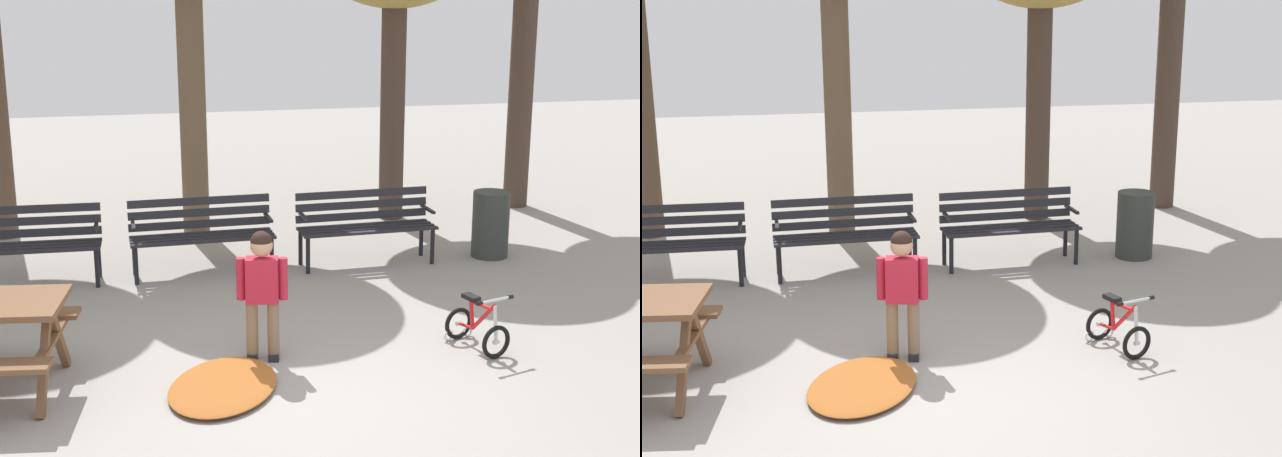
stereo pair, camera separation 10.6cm
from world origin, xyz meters
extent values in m
plane|color=gray|center=(0.00, 0.00, 0.00)|extent=(36.00, 36.00, 0.00)
cube|color=brown|center=(-1.84, 0.44, 0.36)|extent=(0.15, 0.57, 0.76)
cube|color=brown|center=(-1.75, 0.93, 0.36)|extent=(0.15, 0.57, 0.76)
cube|color=brown|center=(-1.80, 0.68, 0.42)|extent=(0.26, 1.10, 0.04)
cube|color=#232328|center=(-2.18, 3.65, 0.44)|extent=(1.60, 0.16, 0.03)
cube|color=#232328|center=(-2.19, 3.53, 0.44)|extent=(1.60, 0.16, 0.03)
cube|color=#232328|center=(-2.19, 3.41, 0.44)|extent=(1.60, 0.16, 0.03)
cube|color=#232328|center=(-2.20, 3.29, 0.44)|extent=(1.60, 0.16, 0.03)
cube|color=#232328|center=(-2.18, 3.69, 0.54)|extent=(1.60, 0.13, 0.09)
cube|color=#232328|center=(-2.18, 3.69, 0.67)|extent=(1.60, 0.13, 0.09)
cube|color=#232328|center=(-2.18, 3.69, 0.81)|extent=(1.60, 0.13, 0.09)
cylinder|color=black|center=(-1.45, 3.27, 0.22)|extent=(0.05, 0.05, 0.44)
cylinder|color=black|center=(-1.43, 3.63, 0.22)|extent=(0.05, 0.05, 0.44)
cube|color=black|center=(-1.44, 3.45, 0.62)|extent=(0.06, 0.40, 0.03)
cube|color=#232328|center=(-0.29, 3.60, 0.44)|extent=(1.60, 0.08, 0.03)
cube|color=#232328|center=(-0.29, 3.48, 0.44)|extent=(1.60, 0.08, 0.03)
cube|color=#232328|center=(-0.29, 3.36, 0.44)|extent=(1.60, 0.08, 0.03)
cube|color=#232328|center=(-0.29, 3.24, 0.44)|extent=(1.60, 0.08, 0.03)
cube|color=#232328|center=(-0.29, 3.64, 0.54)|extent=(1.60, 0.05, 0.09)
cube|color=#232328|center=(-0.29, 3.64, 0.67)|extent=(1.60, 0.05, 0.09)
cube|color=#232328|center=(-0.29, 3.64, 0.81)|extent=(1.60, 0.05, 0.09)
cylinder|color=black|center=(0.46, 3.27, 0.22)|extent=(0.05, 0.05, 0.44)
cylinder|color=black|center=(0.46, 3.63, 0.22)|extent=(0.05, 0.05, 0.44)
cube|color=black|center=(0.46, 3.45, 0.62)|extent=(0.04, 0.40, 0.03)
cylinder|color=black|center=(-1.04, 3.26, 0.22)|extent=(0.05, 0.05, 0.44)
cylinder|color=black|center=(-1.04, 3.62, 0.22)|extent=(0.05, 0.05, 0.44)
cube|color=black|center=(-1.04, 3.44, 0.62)|extent=(0.04, 0.40, 0.03)
cube|color=#232328|center=(1.61, 3.55, 0.44)|extent=(1.60, 0.10, 0.03)
cube|color=#232328|center=(1.61, 3.43, 0.44)|extent=(1.60, 0.10, 0.03)
cube|color=#232328|center=(1.61, 3.31, 0.44)|extent=(1.60, 0.10, 0.03)
cube|color=#232328|center=(1.61, 3.19, 0.44)|extent=(1.60, 0.10, 0.03)
cube|color=#232328|center=(1.61, 3.59, 0.54)|extent=(1.60, 0.07, 0.09)
cube|color=#232328|center=(1.61, 3.59, 0.67)|extent=(1.60, 0.07, 0.09)
cube|color=#232328|center=(1.61, 3.59, 0.81)|extent=(1.60, 0.07, 0.09)
cylinder|color=black|center=(2.36, 3.22, 0.22)|extent=(0.05, 0.05, 0.44)
cylinder|color=black|center=(2.36, 3.58, 0.22)|extent=(0.05, 0.05, 0.44)
cube|color=black|center=(2.36, 3.40, 0.62)|extent=(0.05, 0.40, 0.03)
cylinder|color=black|center=(0.86, 3.19, 0.22)|extent=(0.05, 0.05, 0.44)
cylinder|color=black|center=(0.86, 3.55, 0.22)|extent=(0.05, 0.05, 0.44)
cube|color=black|center=(0.86, 3.37, 0.62)|extent=(0.05, 0.40, 0.03)
cylinder|color=#7F664C|center=(0.02, 0.88, 0.26)|extent=(0.10, 0.10, 0.53)
cube|color=black|center=(0.02, 0.88, 0.03)|extent=(0.12, 0.18, 0.06)
cylinder|color=#7F664C|center=(-0.16, 0.93, 0.26)|extent=(0.10, 0.10, 0.53)
cube|color=black|center=(-0.16, 0.93, 0.03)|extent=(0.12, 0.18, 0.06)
cube|color=#B71E33|center=(-0.07, 0.91, 0.72)|extent=(0.30, 0.22, 0.39)
sphere|color=tan|center=(-0.07, 0.91, 1.03)|extent=(0.19, 0.19, 0.19)
sphere|color=black|center=(-0.07, 0.91, 1.05)|extent=(0.18, 0.18, 0.18)
cylinder|color=#B71E33|center=(0.11, 0.86, 0.73)|extent=(0.08, 0.08, 0.37)
cylinder|color=#B71E33|center=(-0.24, 0.95, 0.73)|extent=(0.08, 0.08, 0.37)
torus|color=black|center=(1.89, 0.44, 0.15)|extent=(0.30, 0.12, 0.30)
cylinder|color=silver|center=(1.89, 0.44, 0.15)|extent=(0.06, 0.05, 0.04)
torus|color=black|center=(1.75, 0.94, 0.15)|extent=(0.30, 0.12, 0.30)
cylinder|color=silver|center=(1.75, 0.94, 0.15)|extent=(0.06, 0.05, 0.04)
torus|color=white|center=(1.86, 0.97, 0.05)|extent=(0.11, 0.05, 0.11)
torus|color=white|center=(1.65, 0.91, 0.05)|extent=(0.11, 0.05, 0.11)
cylinder|color=red|center=(1.84, 0.62, 0.32)|extent=(0.12, 0.30, 0.32)
cylinder|color=red|center=(1.80, 0.77, 0.30)|extent=(0.06, 0.08, 0.27)
cylinder|color=red|center=(1.78, 0.85, 0.16)|extent=(0.08, 0.20, 0.05)
cylinder|color=silver|center=(1.89, 0.46, 0.31)|extent=(0.05, 0.08, 0.32)
cylinder|color=red|center=(1.84, 0.63, 0.42)|extent=(0.12, 0.32, 0.05)
cube|color=black|center=(1.79, 0.79, 0.45)|extent=(0.13, 0.19, 0.04)
cylinder|color=silver|center=(1.88, 0.48, 0.52)|extent=(0.33, 0.12, 0.02)
cylinder|color=black|center=(2.05, 0.53, 0.52)|extent=(0.06, 0.05, 0.04)
cylinder|color=black|center=(1.72, 0.43, 0.52)|extent=(0.06, 0.05, 0.04)
ellipsoid|color=#9E5623|center=(-0.49, 0.37, 0.04)|extent=(1.25, 1.42, 0.07)
cylinder|color=#2D332D|center=(3.15, 3.35, 0.40)|extent=(0.44, 0.44, 0.80)
cylinder|color=brown|center=(-0.16, 5.33, 1.67)|extent=(0.35, 0.35, 3.34)
cylinder|color=#423328|center=(2.60, 5.49, 1.54)|extent=(0.34, 0.34, 3.08)
cylinder|color=#423328|center=(4.65, 5.76, 1.92)|extent=(0.36, 0.36, 3.84)
camera|label=1|loc=(-1.29, -6.11, 3.03)|focal=49.60mm
camera|label=2|loc=(-1.19, -6.14, 3.03)|focal=49.60mm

